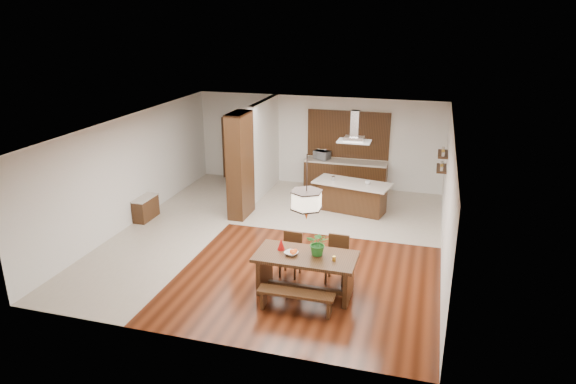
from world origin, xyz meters
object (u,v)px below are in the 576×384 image
(dining_chair_right, at_px, (336,260))
(fruit_bowl, at_px, (291,253))
(microwave, at_px, (322,155))
(island_cup, at_px, (368,183))
(kitchen_island, at_px, (352,196))
(range_hood, at_px, (355,126))
(pendant_lantern, at_px, (307,188))
(foliage_plant, at_px, (318,243))
(dining_bench, at_px, (296,302))
(dining_table, at_px, (306,265))
(hallway_console, at_px, (146,208))
(dining_chair_left, at_px, (290,255))

(dining_chair_right, height_order, fruit_bowl, dining_chair_right)
(microwave, bearing_deg, island_cup, -25.45)
(kitchen_island, bearing_deg, range_hood, 101.15)
(pendant_lantern, bearing_deg, microwave, 99.76)
(foliage_plant, height_order, microwave, foliage_plant)
(dining_bench, bearing_deg, dining_table, 89.67)
(hallway_console, bearing_deg, range_hood, 21.98)
(dining_bench, relative_size, pendant_lantern, 1.12)
(pendant_lantern, distance_m, range_hood, 4.77)
(dining_chair_left, xyz_separation_m, range_hood, (0.65, 4.14, 1.99))
(dining_chair_left, xyz_separation_m, foliage_plant, (0.73, -0.54, 0.62))
(kitchen_island, height_order, microwave, microwave)
(dining_bench, height_order, foliage_plant, foliage_plant)
(dining_chair_left, bearing_deg, fruit_bowl, -68.46)
(fruit_bowl, height_order, island_cup, island_cup)
(kitchen_island, bearing_deg, dining_bench, -80.50)
(dining_bench, height_order, range_hood, range_hood)
(foliage_plant, height_order, fruit_bowl, foliage_plant)
(hallway_console, bearing_deg, pendant_lantern, -26.80)
(hallway_console, relative_size, dining_chair_right, 0.88)
(pendant_lantern, relative_size, range_hood, 1.46)
(kitchen_island, bearing_deg, dining_chair_right, -73.99)
(dining_table, relative_size, dining_chair_left, 2.13)
(pendant_lantern, xyz_separation_m, island_cup, (0.59, 4.65, -1.31))
(fruit_bowl, bearing_deg, range_hood, 84.85)
(dining_table, distance_m, dining_chair_left, 0.81)
(dining_chair_right, bearing_deg, foliage_plant, -115.90)
(dining_chair_left, relative_size, kitchen_island, 0.42)
(hallway_console, relative_size, dining_chair_left, 0.93)
(dining_chair_right, relative_size, microwave, 2.01)
(dining_bench, bearing_deg, microwave, 98.79)
(dining_chair_left, relative_size, island_cup, 6.88)
(foliage_plant, distance_m, island_cup, 4.59)
(dining_bench, xyz_separation_m, pendant_lantern, (0.00, 0.73, 2.04))
(island_cup, relative_size, microwave, 0.28)
(dining_chair_left, distance_m, kitchen_island, 4.19)
(microwave, bearing_deg, dining_chair_right, -51.38)
(fruit_bowl, height_order, range_hood, range_hood)
(dining_chair_right, distance_m, microwave, 6.27)
(dining_table, xyz_separation_m, dining_bench, (-0.00, -0.73, -0.41))
(dining_bench, distance_m, kitchen_island, 5.49)
(dining_table, distance_m, fruit_bowl, 0.38)
(pendant_lantern, xyz_separation_m, kitchen_island, (0.15, 4.76, -1.80))
(island_cup, bearing_deg, dining_chair_left, -105.09)
(dining_table, height_order, island_cup, island_cup)
(dining_chair_left, xyz_separation_m, kitchen_island, (0.65, 4.14, -0.02))
(dining_chair_left, bearing_deg, hallway_console, 160.76)
(dining_table, bearing_deg, kitchen_island, 88.15)
(dining_chair_right, height_order, range_hood, range_hood)
(range_hood, relative_size, microwave, 1.81)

